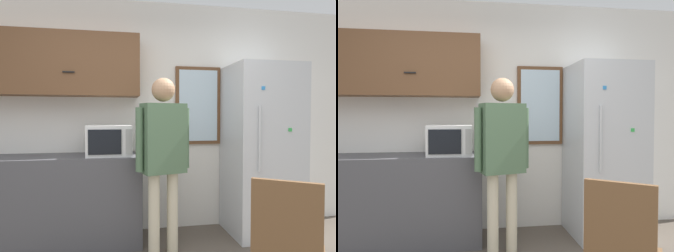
% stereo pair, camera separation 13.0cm
% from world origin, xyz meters
% --- Properties ---
extents(back_wall, '(6.00, 0.06, 2.70)m').
position_xyz_m(back_wall, '(0.00, 2.04, 1.35)').
color(back_wall, white).
rests_on(back_wall, ground_plane).
extents(counter, '(2.25, 0.58, 0.94)m').
position_xyz_m(counter, '(-1.08, 1.72, 0.47)').
color(counter, '#4C4C51').
rests_on(counter, ground_plane).
extents(upper_cabinets, '(2.25, 0.34, 0.67)m').
position_xyz_m(upper_cabinets, '(-1.08, 1.85, 1.91)').
color(upper_cabinets, brown).
extents(microwave, '(0.46, 0.39, 0.32)m').
position_xyz_m(microwave, '(-0.28, 1.66, 1.10)').
color(microwave, white).
rests_on(microwave, counter).
extents(person, '(0.54, 0.32, 1.72)m').
position_xyz_m(person, '(0.24, 1.31, 1.05)').
color(person, beige).
rests_on(person, ground_plane).
extents(refrigerator, '(0.77, 0.71, 1.93)m').
position_xyz_m(refrigerator, '(1.45, 1.66, 0.97)').
color(refrigerator, silver).
rests_on(refrigerator, ground_plane).
extents(chair, '(0.64, 0.64, 0.96)m').
position_xyz_m(chair, '(0.87, 0.22, 0.51)').
color(chair, brown).
rests_on(chair, ground_plane).
extents(window, '(0.56, 0.05, 0.94)m').
position_xyz_m(window, '(0.78, 1.99, 1.48)').
color(window, brown).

